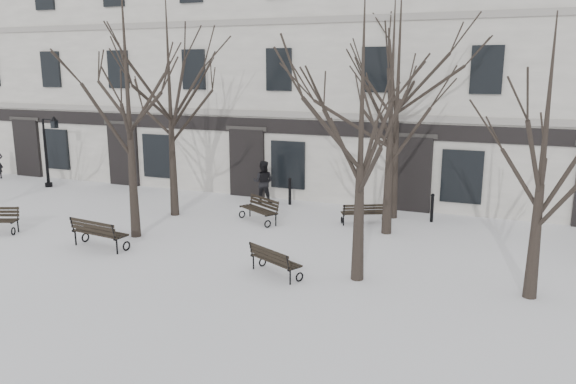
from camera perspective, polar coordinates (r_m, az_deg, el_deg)
The scene contains 16 objects.
ground at distance 16.22m, azimuth -5.28°, elevation -7.24°, with size 100.00×100.00×0.00m, color white.
building at distance 27.43m, azimuth 7.21°, elevation 12.50°, with size 40.40×10.20×11.40m.
tree_1 at distance 18.56m, azimuth -16.09°, elevation 11.35°, with size 5.87×5.87×8.39m.
tree_2 at distance 14.13m, azimuth 7.52°, elevation 8.54°, with size 5.05×5.05×7.22m.
tree_3 at distance 14.14m, azimuth 24.75°, elevation 6.15°, with size 4.68×4.68×6.69m.
tree_4 at distance 21.10m, azimuth -12.00°, elevation 11.22°, with size 5.70×5.70×8.14m.
tree_5 at distance 18.53m, azimuth 10.52°, elevation 10.46°, with size 5.46×5.46×7.79m.
tree_6 at distance 20.63m, azimuth 11.16°, elevation 11.96°, with size 5.99×5.99×8.56m.
bench_1 at distance 18.25m, azimuth -18.73°, elevation -3.90°, with size 1.97×0.93×0.96m.
bench_2 at distance 15.10m, azimuth -1.43°, elevation -6.92°, with size 1.69×1.24×0.82m.
bench_3 at distance 20.32m, azimuth -2.88°, elevation -1.72°, with size 1.80×1.43×0.88m.
bench_4 at distance 20.12m, azimuth 7.73°, elevation -2.09°, with size 1.65×1.22×0.80m.
lamp_post at distance 28.24m, azimuth -23.11°, elevation 4.27°, with size 1.04×0.38×3.31m.
bollard_a at distance 22.81m, azimuth 0.19°, elevation 0.18°, with size 0.14×0.14×1.12m.
bollard_b at distance 20.90m, azimuth 14.44°, elevation -1.46°, with size 0.14×0.14×1.06m.
pedestrian_b at distance 23.23m, azimuth -2.52°, elevation -1.13°, with size 0.86×0.67×1.77m, color black.
Camera 1 is at (7.05, -13.55, 5.45)m, focal length 35.00 mm.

